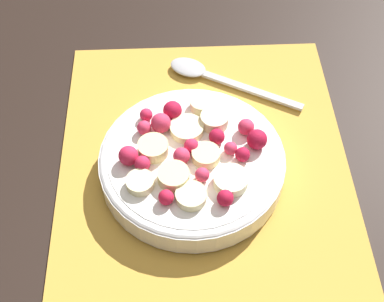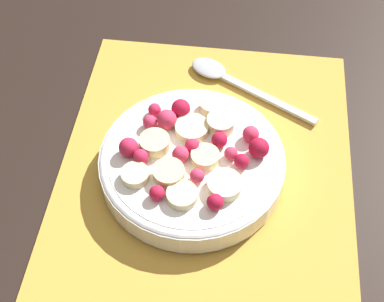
# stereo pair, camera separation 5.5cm
# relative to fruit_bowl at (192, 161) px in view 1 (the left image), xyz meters

# --- Properties ---
(ground_plane) EXTENTS (3.00, 3.00, 0.00)m
(ground_plane) POSITION_rel_fruit_bowl_xyz_m (-0.03, -0.01, -0.03)
(ground_plane) COLOR black
(placemat) EXTENTS (0.47, 0.32, 0.01)m
(placemat) POSITION_rel_fruit_bowl_xyz_m (-0.03, -0.01, -0.02)
(placemat) COLOR gold
(placemat) RESTS_ON ground_plane
(fruit_bowl) EXTENTS (0.20, 0.20, 0.05)m
(fruit_bowl) POSITION_rel_fruit_bowl_xyz_m (0.00, 0.00, 0.00)
(fruit_bowl) COLOR white
(fruit_bowl) RESTS_ON placemat
(spoon) EXTENTS (0.10, 0.16, 0.01)m
(spoon) POSITION_rel_fruit_bowl_xyz_m (0.15, -0.02, -0.02)
(spoon) COLOR #B2B2B7
(spoon) RESTS_ON placemat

